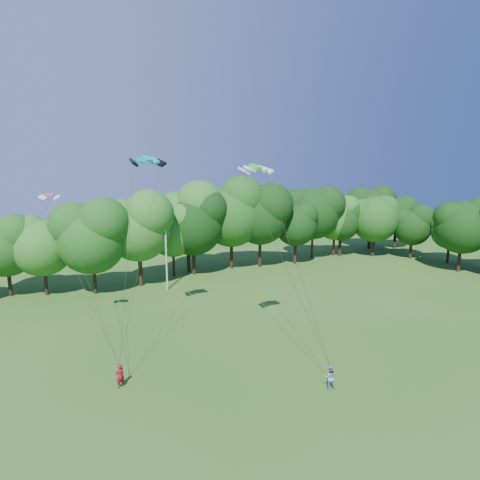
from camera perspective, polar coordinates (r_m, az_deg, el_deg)
name	(u,v)px	position (r m, az deg, el deg)	size (l,w,h in m)	color
ground	(338,477)	(21.38, 14.78, -31.53)	(160.00, 160.00, 0.00)	#245417
utility_pole	(166,255)	(45.89, -11.18, -2.29)	(1.67, 0.25, 8.37)	#ABABA2
kite_flyer_left	(120,376)	(27.61, -17.82, -19.08)	(0.60, 0.40, 1.65)	maroon
kite_flyer_right	(330,377)	(26.96, 13.52, -19.62)	(0.81, 0.63, 1.66)	#879ABB
kite_teal	(147,158)	(31.49, -14.01, 11.97)	(2.89, 1.61, 0.57)	#059AA4
kite_green	(255,167)	(27.16, 2.37, 11.11)	(2.52, 1.31, 0.44)	#30D820
kite_pink	(50,195)	(33.27, -27.02, 6.14)	(1.67, 1.09, 0.26)	#D13A78
tree_back_center	(193,217)	(51.67, -7.18, 3.57)	(8.98, 8.98, 13.07)	black
tree_back_east	(335,216)	(65.36, 14.27, 3.50)	(7.45, 7.45, 10.83)	#321D14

